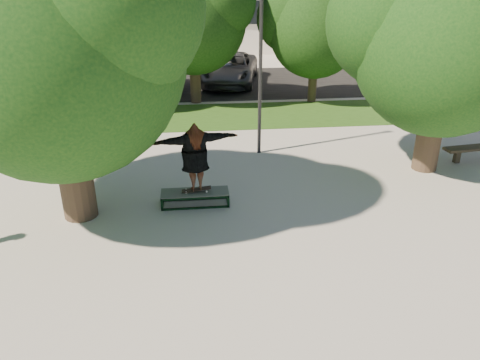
{
  "coord_description": "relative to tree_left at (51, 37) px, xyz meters",
  "views": [
    {
      "loc": [
        -1.3,
        -9.98,
        5.78
      ],
      "look_at": [
        -0.14,
        0.6,
        0.98
      ],
      "focal_mm": 35.0,
      "sensor_mm": 36.0,
      "label": 1
    }
  ],
  "objects": [
    {
      "name": "lamppost",
      "position": [
        5.29,
        3.91,
        -1.27
      ],
      "size": [
        0.25,
        0.15,
        6.11
      ],
      "color": "#2D2D30",
      "rests_on": "ground"
    },
    {
      "name": "car_grey",
      "position": [
        5.29,
        14.76,
        -3.61
      ],
      "size": [
        3.82,
        6.27,
        1.62
      ],
      "primitive_type": "imported",
      "rotation": [
        0.0,
        0.0,
        -0.2
      ],
      "color": "#57585C",
      "rests_on": "asphalt_strip"
    },
    {
      "name": "grind_box",
      "position": [
        3.02,
        0.21,
        -4.23
      ],
      "size": [
        1.8,
        0.6,
        0.38
      ],
      "color": "black",
      "rests_on": "ground"
    },
    {
      "name": "car_silver_a",
      "position": [
        -4.7,
        13.43,
        -3.62
      ],
      "size": [
        2.07,
        4.79,
        1.61
      ],
      "primitive_type": "imported",
      "rotation": [
        0.0,
        0.0,
        -0.04
      ],
      "color": "#ADAEB2",
      "rests_on": "asphalt_strip"
    },
    {
      "name": "tree_right",
      "position": [
        10.21,
        1.99,
        -0.33
      ],
      "size": [
        6.24,
        5.33,
        6.51
      ],
      "color": "#38281E",
      "rests_on": "ground"
    },
    {
      "name": "car_silver_b",
      "position": [
        4.79,
        14.59,
        -3.79
      ],
      "size": [
        1.9,
        4.44,
        1.27
      ],
      "primitive_type": "imported",
      "rotation": [
        0.0,
        0.0,
        0.03
      ],
      "color": "silver",
      "rests_on": "asphalt_strip"
    },
    {
      "name": "bg_tree_left",
      "position": [
        -2.28,
        9.98,
        -0.69
      ],
      "size": [
        5.28,
        4.51,
        5.77
      ],
      "color": "#38281E",
      "rests_on": "ground"
    },
    {
      "name": "tree_left",
      "position": [
        0.0,
        0.0,
        0.0
      ],
      "size": [
        6.96,
        5.95,
        7.12
      ],
      "color": "#38281E",
      "rests_on": "ground"
    },
    {
      "name": "car_dark",
      "position": [
        1.13,
        13.35,
        -3.6
      ],
      "size": [
        2.4,
        5.2,
        1.65
      ],
      "primitive_type": "imported",
      "rotation": [
        0.0,
        0.0,
        -0.13
      ],
      "color": "black",
      "rests_on": "asphalt_strip"
    },
    {
      "name": "grass_strip",
      "position": [
        5.29,
        8.41,
        -4.41
      ],
      "size": [
        30.0,
        4.0,
        0.02
      ],
      "primitive_type": "cube",
      "color": "#244814",
      "rests_on": "ground"
    },
    {
      "name": "skater_rig",
      "position": [
        3.06,
        0.21,
        -3.05
      ],
      "size": [
        2.33,
        1.05,
        1.91
      ],
      "rotation": [
        0.0,
        0.0,
        3.34
      ],
      "color": "white",
      "rests_on": "grind_box"
    },
    {
      "name": "bg_tree_right",
      "position": [
        8.73,
        10.47,
        -0.93
      ],
      "size": [
        5.04,
        4.31,
        5.43
      ],
      "color": "#38281E",
      "rests_on": "ground"
    },
    {
      "name": "asphalt_strip",
      "position": [
        4.29,
        14.91,
        -4.42
      ],
      "size": [
        40.0,
        8.0,
        0.01
      ],
      "primitive_type": "cube",
      "color": "black",
      "rests_on": "ground"
    },
    {
      "name": "bg_tree_mid",
      "position": [
        3.22,
        10.98,
        -0.41
      ],
      "size": [
        5.76,
        4.92,
        6.24
      ],
      "color": "#38281E",
      "rests_on": "ground"
    },
    {
      "name": "ground",
      "position": [
        4.29,
        -1.09,
        -4.42
      ],
      "size": [
        120.0,
        120.0,
        0.0
      ],
      "primitive_type": "plane",
      "color": "#AFAAA1",
      "rests_on": "ground"
    }
  ]
}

